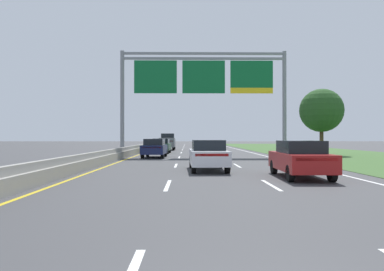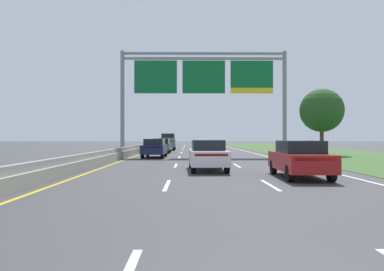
{
  "view_description": "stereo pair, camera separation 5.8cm",
  "coord_description": "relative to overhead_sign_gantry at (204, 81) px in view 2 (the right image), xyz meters",
  "views": [
    {
      "loc": [
        -1.14,
        -2.59,
        1.72
      ],
      "look_at": [
        -0.8,
        25.61,
        1.84
      ],
      "focal_mm": 34.25,
      "sensor_mm": 36.0,
      "label": 1
    },
    {
      "loc": [
        -1.08,
        -2.59,
        1.72
      ],
      "look_at": [
        -0.8,
        25.61,
        1.84
      ],
      "focal_mm": 34.25,
      "sensor_mm": 36.0,
      "label": 2
    }
  ],
  "objects": [
    {
      "name": "pickup_truck_grey",
      "position": [
        -4.13,
        15.87,
        -5.67
      ],
      "size": [
        2.04,
        5.41,
        2.2
      ],
      "rotation": [
        0.0,
        0.0,
        1.58
      ],
      "color": "slate",
      "rests_on": "ground"
    },
    {
      "name": "roadside_tree_mid",
      "position": [
        11.29,
        1.61,
        -2.5
      ],
      "size": [
        4.11,
        4.11,
        6.32
      ],
      "color": "#4C3823",
      "rests_on": "ground"
    },
    {
      "name": "median_barrier_concrete",
      "position": [
        -6.9,
        4.61,
        -6.39
      ],
      "size": [
        0.6,
        110.0,
        0.85
      ],
      "color": "#99968E",
      "rests_on": "ground"
    },
    {
      "name": "overhead_sign_gantry",
      "position": [
        0.0,
        0.0,
        0.0
      ],
      "size": [
        15.06,
        0.42,
        9.52
      ],
      "color": "gray",
      "rests_on": "ground"
    },
    {
      "name": "grass_verge_right",
      "position": [
        13.65,
        4.61,
        -6.73
      ],
      "size": [
        14.0,
        110.0,
        0.02
      ],
      "primitive_type": "cube",
      "color": "#3D602D",
      "rests_on": "ground"
    },
    {
      "name": "car_white_centre_lane_sedan",
      "position": [
        -0.39,
        -14.16,
        -5.93
      ],
      "size": [
        1.93,
        4.44,
        1.57
      ],
      "rotation": [
        0.0,
        0.0,
        1.6
      ],
      "color": "silver",
      "rests_on": "ground"
    },
    {
      "name": "ground_plane",
      "position": [
        -0.3,
        4.61,
        -6.74
      ],
      "size": [
        220.0,
        220.0,
        0.0
      ],
      "primitive_type": "plane",
      "color": "#3D3D3F"
    },
    {
      "name": "car_darkgreen_left_lane_sedan",
      "position": [
        -4.24,
        5.95,
        -5.93
      ],
      "size": [
        1.93,
        4.44,
        1.57
      ],
      "rotation": [
        0.0,
        0.0,
        1.55
      ],
      "color": "#193D23",
      "rests_on": "ground"
    },
    {
      "name": "lane_striping",
      "position": [
        -0.3,
        4.15,
        -6.74
      ],
      "size": [
        11.96,
        106.0,
        0.01
      ],
      "color": "white",
      "rests_on": "ground"
    },
    {
      "name": "car_navy_left_lane_sedan",
      "position": [
        -4.23,
        -2.16,
        -5.93
      ],
      "size": [
        1.94,
        4.45,
        1.57
      ],
      "rotation": [
        0.0,
        0.0,
        1.54
      ],
      "color": "#161E47",
      "rests_on": "ground"
    },
    {
      "name": "car_red_right_lane_sedan",
      "position": [
        3.34,
        -17.54,
        -5.93
      ],
      "size": [
        1.93,
        4.44,
        1.57
      ],
      "rotation": [
        0.0,
        0.0,
        1.55
      ],
      "color": "maroon",
      "rests_on": "ground"
    }
  ]
}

